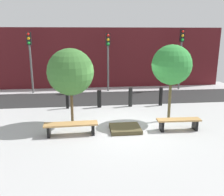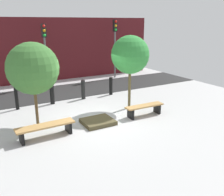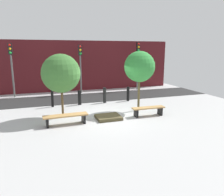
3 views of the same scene
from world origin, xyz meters
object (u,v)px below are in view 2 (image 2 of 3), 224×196
object	(u,v)px
bench_right	(144,108)
traffic_light_mid_east	(115,38)
bench_left	(46,128)
planter_bed	(98,122)
bollard_right	(111,86)
bollard_center	(83,90)
bollard_far_left	(17,98)
bollard_left	(52,95)
tree_behind_right_bench	(130,55)
traffic_light_mid_west	(45,44)
tree_behind_left_bench	(33,69)

from	to	relation	value
bench_right	traffic_light_mid_east	bearing A→B (deg)	70.75
bench_left	planter_bed	size ratio (longest dim) A/B	1.69
planter_bed	bollard_right	distance (m)	4.08
planter_bed	bollard_center	bearing A→B (deg)	76.14
bollard_far_left	bollard_left	xyz separation A→B (m)	(1.61, 0.00, -0.09)
tree_behind_right_bench	bollard_right	size ratio (longest dim) A/B	3.42
bollard_center	traffic_light_mid_west	size ratio (longest dim) A/B	0.27
traffic_light_mid_east	bollard_far_left	bearing A→B (deg)	-153.18
bollard_left	bollard_far_left	bearing A→B (deg)	180.00
traffic_light_mid_west	planter_bed	bearing A→B (deg)	-90.00
tree_behind_left_bench	bollard_far_left	size ratio (longest dim) A/B	2.95
bench_right	bollard_left	world-z (taller)	bollard_left
bollard_right	bollard_left	bearing A→B (deg)	180.00
planter_bed	traffic_light_mid_east	size ratio (longest dim) A/B	0.30
traffic_light_mid_east	bollard_right	bearing A→B (deg)	-123.18
planter_bed	bollard_center	distance (m)	3.39
bench_left	traffic_light_mid_east	world-z (taller)	traffic_light_mid_east
bench_left	traffic_light_mid_west	xyz separation A→B (m)	(2.08, 7.12, 2.21)
bench_right	traffic_light_mid_west	bearing A→B (deg)	107.99
tree_behind_right_bench	bollard_center	world-z (taller)	tree_behind_right_bench
planter_bed	bollard_left	distance (m)	3.38
planter_bed	bollard_far_left	world-z (taller)	bollard_far_left
tree_behind_right_bench	bollard_right	bearing A→B (deg)	81.59
bollard_center	bollard_right	size ratio (longest dim) A/B	1.03
bench_left	bollard_far_left	size ratio (longest dim) A/B	1.88
bollard_right	tree_behind_right_bench	bearing A→B (deg)	-98.41
tree_behind_right_bench	traffic_light_mid_east	xyz separation A→B (m)	(2.73, 5.97, 0.28)
tree_behind_left_bench	bench_right	bearing A→B (deg)	-15.51
bench_left	bollard_far_left	distance (m)	3.49
planter_bed	tree_behind_left_bench	xyz separation A→B (m)	(-2.08, 0.95, 2.12)
bench_right	planter_bed	bearing A→B (deg)	176.23
tree_behind_left_bench	tree_behind_right_bench	bearing A→B (deg)	0.00
bollard_center	traffic_light_mid_east	xyz separation A→B (m)	(4.00, 3.65, 2.21)
bench_left	bollard_center	xyz separation A→B (m)	(2.88, 3.47, 0.16)
bollard_right	traffic_light_mid_west	bearing A→B (deg)	123.51
bollard_far_left	bollard_left	distance (m)	1.61
bench_left	tree_behind_right_bench	distance (m)	4.78
bollard_far_left	bollard_center	xyz separation A→B (m)	(3.22, 0.00, -0.04)
bollard_center	bollard_right	world-z (taller)	bollard_center
bench_right	bollard_far_left	world-z (taller)	bollard_far_left
bench_left	traffic_light_mid_west	bearing A→B (deg)	72.01
bollard_left	bollard_center	distance (m)	1.61
bench_left	tree_behind_left_bench	size ratio (longest dim) A/B	0.64
bollard_far_left	bollard_right	distance (m)	4.84
bench_right	bollard_left	xyz separation A→B (m)	(-2.88, 3.47, 0.11)
bench_left	bollard_right	size ratio (longest dim) A/B	2.10
bollard_center	bollard_left	bearing A→B (deg)	180.00
tree_behind_right_bench	traffic_light_mid_east	bearing A→B (deg)	65.41
planter_bed	bollard_left	world-z (taller)	bollard_left
bench_right	bench_left	bearing A→B (deg)	-178.26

